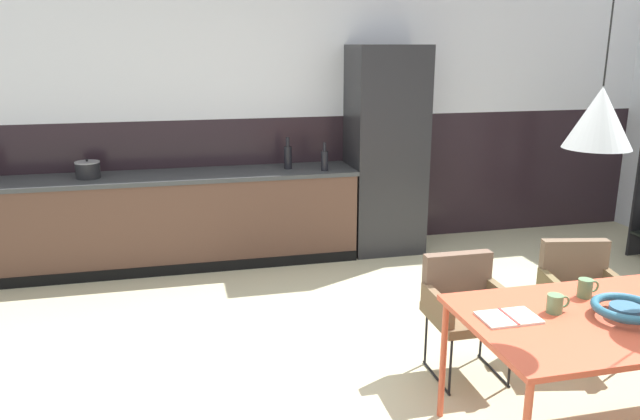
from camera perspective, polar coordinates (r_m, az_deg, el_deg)
The scene contains 16 objects.
ground_plane at distance 3.95m, azimuth 11.70°, elevation -16.60°, with size 9.68×9.68×0.00m, color #C1B994.
back_wall_splashback_dark at distance 6.46m, azimuth 0.43°, elevation 2.80°, with size 7.45×0.12×1.36m, color black.
back_wall_panel_upper at distance 6.31m, azimuth 0.45°, elevation 14.94°, with size 7.45×0.12×1.36m, color silver.
kitchen_counter at distance 5.99m, azimuth -14.77°, elevation -0.99°, with size 3.77×0.63×0.89m.
refrigerator_column at distance 6.21m, azimuth 6.13°, elevation 5.54°, with size 0.72×0.60×2.07m, color #232326.
dining_table at distance 3.57m, azimuth 27.38°, elevation -9.08°, with size 1.79×0.91×0.74m.
armchair_near_window at distance 4.03m, azimuth 13.36°, elevation -8.12°, with size 0.49×0.47×0.77m.
armchair_by_stool at distance 4.51m, azimuth 23.11°, elevation -6.45°, with size 0.56×0.55×0.77m.
fruit_bowl at distance 3.44m, azimuth 26.69°, elevation -8.26°, with size 0.33×0.33×0.08m.
open_book at distance 3.23m, azimuth 17.22°, elevation -9.57°, with size 0.29×0.20×0.02m.
mug_short_terracotta at distance 3.62m, azimuth 23.59°, elevation -6.70°, with size 0.12×0.08×0.10m.
mug_glass_clear at distance 3.36m, azimuth 21.16°, elevation -8.16°, with size 0.13×0.08×0.10m.
cooking_pot at distance 5.94m, azimuth -20.89°, elevation 3.54°, with size 0.22×0.22×0.18m.
bottle_spice_small at distance 5.97m, azimuth -3.02°, elevation 5.03°, with size 0.08×0.08×0.31m.
bottle_vinegar_dark at distance 5.87m, azimuth 0.42°, elevation 4.71°, with size 0.07×0.07×0.27m.
pendant_lamp_over_table_near at distance 3.08m, azimuth 24.69°, elevation 7.87°, with size 0.31×0.31×1.07m.
Camera 1 is at (-1.51, -3.02, 2.06)m, focal length 34.22 mm.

